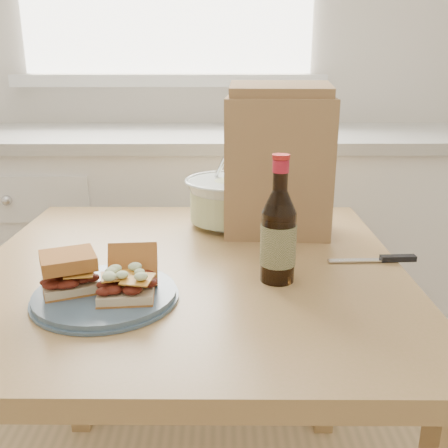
{
  "coord_description": "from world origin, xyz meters",
  "views": [
    {
      "loc": [
        0.22,
        -0.24,
        1.18
      ],
      "look_at": [
        0.23,
        0.81,
        0.85
      ],
      "focal_mm": 40.0,
      "sensor_mm": 36.0,
      "label": 1
    }
  ],
  "objects_px": {
    "plate": "(105,295)",
    "paper_bag": "(278,167)",
    "dining_table": "(190,311)",
    "beer_bottle": "(278,235)",
    "coleslaw_bowl": "(230,202)"
  },
  "relations": [
    {
      "from": "coleslaw_bowl",
      "to": "paper_bag",
      "type": "bearing_deg",
      "value": -26.73
    },
    {
      "from": "dining_table",
      "to": "beer_bottle",
      "type": "relative_size",
      "value": 3.65
    },
    {
      "from": "beer_bottle",
      "to": "dining_table",
      "type": "bearing_deg",
      "value": 138.43
    },
    {
      "from": "coleslaw_bowl",
      "to": "beer_bottle",
      "type": "xyz_separation_m",
      "value": [
        0.09,
        -0.37,
        0.03
      ]
    },
    {
      "from": "dining_table",
      "to": "beer_bottle",
      "type": "bearing_deg",
      "value": -23.98
    },
    {
      "from": "dining_table",
      "to": "beer_bottle",
      "type": "xyz_separation_m",
      "value": [
        0.18,
        -0.08,
        0.21
      ]
    },
    {
      "from": "plate",
      "to": "coleslaw_bowl",
      "type": "xyz_separation_m",
      "value": [
        0.24,
        0.45,
        0.05
      ]
    },
    {
      "from": "coleslaw_bowl",
      "to": "beer_bottle",
      "type": "height_order",
      "value": "beer_bottle"
    },
    {
      "from": "beer_bottle",
      "to": "coleslaw_bowl",
      "type": "bearing_deg",
      "value": 86.56
    },
    {
      "from": "plate",
      "to": "beer_bottle",
      "type": "height_order",
      "value": "beer_bottle"
    },
    {
      "from": "coleslaw_bowl",
      "to": "paper_bag",
      "type": "height_order",
      "value": "paper_bag"
    },
    {
      "from": "dining_table",
      "to": "beer_bottle",
      "type": "height_order",
      "value": "beer_bottle"
    },
    {
      "from": "dining_table",
      "to": "paper_bag",
      "type": "distance_m",
      "value": 0.42
    },
    {
      "from": "paper_bag",
      "to": "dining_table",
      "type": "bearing_deg",
      "value": -129.74
    },
    {
      "from": "plate",
      "to": "paper_bag",
      "type": "height_order",
      "value": "paper_bag"
    }
  ]
}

